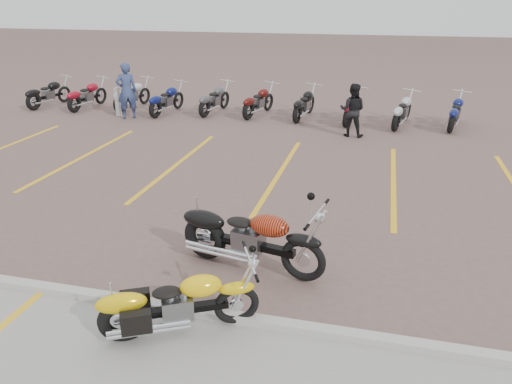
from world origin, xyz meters
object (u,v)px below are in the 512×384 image
flame_cruiser (249,240)px  bollard (118,102)px  person_b (352,110)px  yellow_cruiser (176,305)px  person_a (127,91)px

flame_cruiser → bollard: size_ratio=2.42×
flame_cruiser → person_b: (0.98, 8.50, 0.30)m
flame_cruiser → bollard: bearing=139.7°
yellow_cruiser → person_a: bearing=92.7°
person_a → bollard: bearing=-61.1°
flame_cruiser → person_a: bearing=138.5°
flame_cruiser → yellow_cruiser: bearing=-93.1°
bollard → yellow_cruiser: bearing=-58.2°
person_a → bollard: (-0.54, 0.27, -0.46)m
flame_cruiser → person_b: size_ratio=1.51×
yellow_cruiser → bollard: (-6.86, 11.04, 0.08)m
yellow_cruiser → person_a: (-6.32, 10.77, 0.54)m
person_a → bollard: person_a is taller
yellow_cruiser → person_b: size_ratio=1.16×
flame_cruiser → person_b: bearing=94.8°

